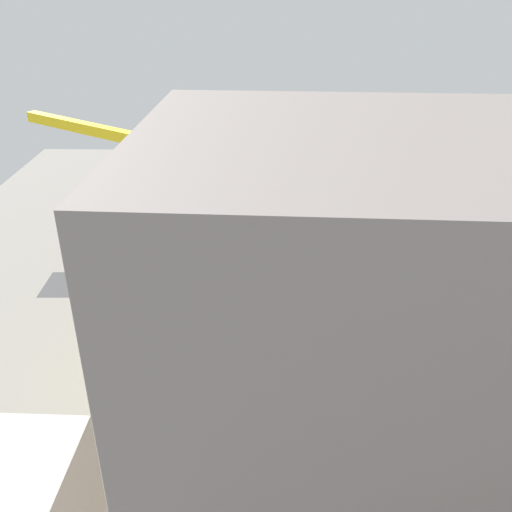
# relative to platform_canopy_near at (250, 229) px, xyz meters

# --- Properties ---
(ground_plane) EXTENTS (157.57, 157.57, 0.00)m
(ground_plane) POSITION_rel_platform_canopy_near_xyz_m (-12.81, 11.63, -4.29)
(ground_plane) COLOR gray
(ground_plane) RESTS_ON ground
(rail_bed) EXTENTS (98.79, 16.26, 0.01)m
(rail_bed) POSITION_rel_platform_canopy_near_xyz_m (-12.81, -7.99, -4.29)
(rail_bed) COLOR #665E54
(rail_bed) RESTS_ON ground
(street_asphalt) EXTENTS (98.67, 11.43, 0.01)m
(street_asphalt) POSITION_rel_platform_canopy_near_xyz_m (-12.81, 13.93, -4.29)
(street_asphalt) COLOR #424244
(street_asphalt) RESTS_ON ground
(track_rails) EXTENTS (98.45, 9.83, 0.12)m
(track_rails) POSITION_rel_platform_canopy_near_xyz_m (-12.81, -7.99, -4.11)
(track_rails) COLOR #9E9EA8
(track_rails) RESTS_ON ground
(platform_canopy_near) EXTENTS (64.64, 6.21, 4.50)m
(platform_canopy_near) POSITION_rel_platform_canopy_near_xyz_m (0.00, 0.00, 0.00)
(platform_canopy_near) COLOR #B73328
(platform_canopy_near) RESTS_ON ground
(platform_canopy_far) EXTENTS (52.41, 5.36, 4.42)m
(platform_canopy_far) POSITION_rel_platform_canopy_near_xyz_m (-4.03, -7.88, -0.09)
(platform_canopy_far) COLOR #C63D2D
(platform_canopy_far) RESTS_ON ground
(locomotive) EXTENTS (15.56, 3.41, 5.37)m
(locomotive) POSITION_rel_platform_canopy_near_xyz_m (-22.65, -10.91, -2.40)
(locomotive) COLOR black
(locomotive) RESTS_ON ground
(passenger_coach) EXTENTS (16.68, 3.56, 6.18)m
(passenger_coach) POSITION_rel_platform_canopy_near_xyz_m (-43.76, -10.91, -1.05)
(passenger_coach) COLOR black
(passenger_coach) RESTS_ON ground
(freight_coach_far) EXTENTS (19.17, 3.37, 5.84)m
(freight_coach_far) POSITION_rel_platform_canopy_near_xyz_m (-2.93, -5.07, -1.22)
(freight_coach_far) COLOR black
(freight_coach_far) RESTS_ON ground
(parked_car_0) EXTENTS (4.34, 1.95, 1.77)m
(parked_car_0) POSITION_rel_platform_canopy_near_xyz_m (-32.18, 10.52, -3.50)
(parked_car_0) COLOR black
(parked_car_0) RESTS_ON ground
(parked_car_1) EXTENTS (4.48, 2.04, 1.70)m
(parked_car_1) POSITION_rel_platform_canopy_near_xyz_m (-25.71, 10.80, -3.54)
(parked_car_1) COLOR black
(parked_car_1) RESTS_ON ground
(parked_car_2) EXTENTS (4.57, 2.00, 1.65)m
(parked_car_2) POSITION_rel_platform_canopy_near_xyz_m (-19.69, 10.51, -3.56)
(parked_car_2) COLOR black
(parked_car_2) RESTS_ON ground
(parked_car_3) EXTENTS (4.88, 2.02, 1.55)m
(parked_car_3) POSITION_rel_platform_canopy_near_xyz_m (-13.10, 10.41, -3.60)
(parked_car_3) COLOR black
(parked_car_3) RESTS_ON ground
(parked_car_4) EXTENTS (4.05, 1.96, 1.61)m
(parked_car_4) POSITION_rel_platform_canopy_near_xyz_m (-6.18, 10.19, -3.57)
(parked_car_4) COLOR black
(parked_car_4) RESTS_ON ground
(construction_building) EXTENTS (28.91, 18.19, 21.64)m
(construction_building) POSITION_rel_platform_canopy_near_xyz_m (-6.50, 37.03, 6.53)
(construction_building) COLOR yellow
(construction_building) RESTS_ON ground
(construction_roof_slab) EXTENTS (29.53, 18.80, 0.40)m
(construction_roof_slab) POSITION_rel_platform_canopy_near_xyz_m (-6.50, 37.03, 17.55)
(construction_roof_slab) COLOR #B7B2A8
(construction_roof_slab) RESTS_ON construction_building
(tower_crane) EXTENTS (20.94, 14.58, 35.17)m
(tower_crane) POSITION_rel_platform_canopy_near_xyz_m (12.31, 40.44, 16.19)
(tower_crane) COLOR gray
(tower_crane) RESTS_ON ground
(box_truck_0) EXTENTS (8.27, 2.56, 3.59)m
(box_truck_0) POSITION_rel_platform_canopy_near_xyz_m (-16.30, 23.62, -2.55)
(box_truck_0) COLOR black
(box_truck_0) RESTS_ON ground
(street_tree_0) EXTENTS (5.77, 5.77, 8.08)m
(street_tree_0) POSITION_rel_platform_canopy_near_xyz_m (-26.53, 19.44, 0.89)
(street_tree_0) COLOR brown
(street_tree_0) RESTS_ON ground
(street_tree_1) EXTENTS (4.47, 4.47, 7.06)m
(street_tree_1) POSITION_rel_platform_canopy_near_xyz_m (-35.33, 19.35, 0.51)
(street_tree_1) COLOR brown
(street_tree_1) RESTS_ON ground
(street_tree_2) EXTENTS (4.04, 4.04, 6.77)m
(street_tree_2) POSITION_rel_platform_canopy_near_xyz_m (-39.54, 19.62, 0.42)
(street_tree_2) COLOR brown
(street_tree_2) RESTS_ON ground
(street_tree_3) EXTENTS (4.74, 4.74, 6.84)m
(street_tree_3) POSITION_rel_platform_canopy_near_xyz_m (3.63, 19.57, 0.16)
(street_tree_3) COLOR brown
(street_tree_3) RESTS_ON ground
(street_tree_4) EXTENTS (6.10, 6.10, 7.89)m
(street_tree_4) POSITION_rel_platform_canopy_near_xyz_m (-24.04, 18.08, 0.54)
(street_tree_4) COLOR brown
(street_tree_4) RESTS_ON ground
(street_tree_5) EXTENTS (5.49, 5.49, 7.94)m
(street_tree_5) POSITION_rel_platform_canopy_near_xyz_m (-19.07, 19.38, 0.90)
(street_tree_5) COLOR brown
(street_tree_5) RESTS_ON ground
(traffic_light) EXTENTS (0.50, 0.36, 6.90)m
(traffic_light) POSITION_rel_platform_canopy_near_xyz_m (-23.36, 18.53, 0.25)
(traffic_light) COLOR #333333
(traffic_light) RESTS_ON ground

